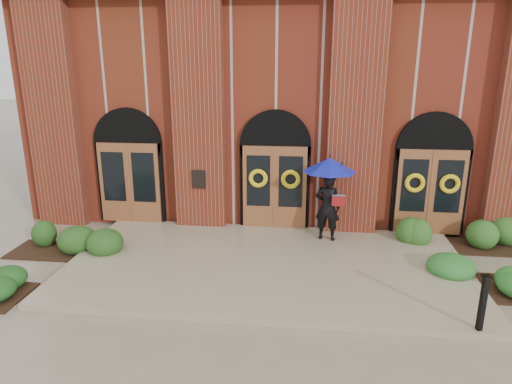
# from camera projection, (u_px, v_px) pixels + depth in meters

# --- Properties ---
(ground) EXTENTS (90.00, 90.00, 0.00)m
(ground) POSITION_uv_depth(u_px,v_px,m) (266.00, 270.00, 11.44)
(ground) COLOR gray
(ground) RESTS_ON ground
(landing) EXTENTS (10.00, 5.30, 0.15)m
(landing) POSITION_uv_depth(u_px,v_px,m) (266.00, 265.00, 11.56)
(landing) COLOR gray
(landing) RESTS_ON ground
(church_building) EXTENTS (16.20, 12.53, 7.00)m
(church_building) POSITION_uv_depth(u_px,v_px,m) (286.00, 99.00, 18.82)
(church_building) COLOR #601E14
(church_building) RESTS_ON ground
(man_with_umbrella) EXTENTS (1.79, 1.79, 2.37)m
(man_with_umbrella) POSITION_uv_depth(u_px,v_px,m) (329.00, 183.00, 12.57)
(man_with_umbrella) COLOR black
(man_with_umbrella) RESTS_ON landing
(metal_post) EXTENTS (0.19, 0.19, 1.13)m
(metal_post) POSITION_uv_depth(u_px,v_px,m) (483.00, 302.00, 8.52)
(metal_post) COLOR black
(metal_post) RESTS_ON landing
(hedge_wall_left) EXTENTS (2.76, 1.10, 0.71)m
(hedge_wall_left) POSITION_uv_depth(u_px,v_px,m) (65.00, 240.00, 12.42)
(hedge_wall_left) COLOR #214617
(hedge_wall_left) RESTS_ON ground
(hedge_wall_right) EXTENTS (3.00, 1.20, 0.77)m
(hedge_wall_right) POSITION_uv_depth(u_px,v_px,m) (456.00, 233.00, 12.86)
(hedge_wall_right) COLOR #2A551E
(hedge_wall_right) RESTS_ON ground
(hedge_front_right) EXTENTS (1.51, 1.29, 0.53)m
(hedge_front_right) POSITION_uv_depth(u_px,v_px,m) (485.00, 278.00, 10.48)
(hedge_front_right) COLOR #256323
(hedge_front_right) RESTS_ON ground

